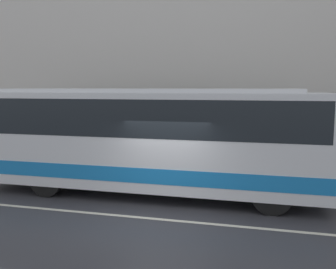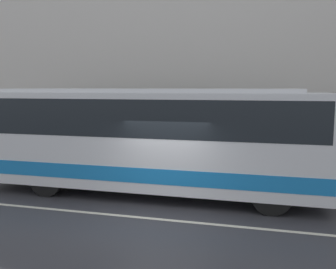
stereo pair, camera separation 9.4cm
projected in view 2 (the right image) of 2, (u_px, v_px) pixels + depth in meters
ground_plane at (156, 219)px, 9.85m from camera, size 60.00×60.00×0.00m
sidewalk at (195, 172)px, 15.03m from camera, size 60.00×2.82×0.12m
building_facade at (203, 53)px, 15.91m from camera, size 60.00×0.35×10.19m
lane_stripe at (156, 219)px, 9.85m from camera, size 54.00×0.14×0.01m
transit_bus at (149, 135)px, 12.01m from camera, size 10.92×2.59×3.41m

